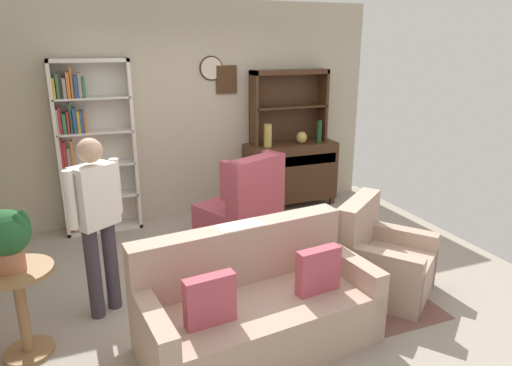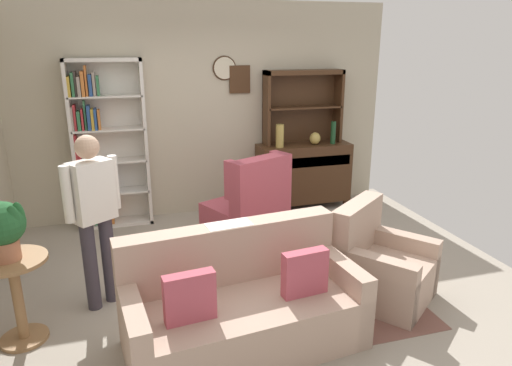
# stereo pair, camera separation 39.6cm
# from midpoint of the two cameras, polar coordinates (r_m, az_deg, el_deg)

# --- Properties ---
(ground_plane) EXTENTS (5.40, 4.60, 0.02)m
(ground_plane) POSITION_cam_midpoint_polar(r_m,az_deg,el_deg) (4.68, 1.98, -12.14)
(ground_plane) COLOR #9E9384
(wall_back) EXTENTS (5.00, 0.09, 2.80)m
(wall_back) POSITION_cam_midpoint_polar(r_m,az_deg,el_deg) (6.20, -4.10, 9.03)
(wall_back) COLOR #BCB299
(wall_back) RESTS_ON ground_plane
(area_rug) EXTENTS (2.34, 1.92, 0.01)m
(area_rug) POSITION_cam_midpoint_polar(r_m,az_deg,el_deg) (4.49, 5.70, -13.39)
(area_rug) COLOR brown
(area_rug) RESTS_ON ground_plane
(bookshelf) EXTENTS (0.90, 0.30, 2.10)m
(bookshelf) POSITION_cam_midpoint_polar(r_m,az_deg,el_deg) (5.95, -16.68, 4.25)
(bookshelf) COLOR silver
(bookshelf) RESTS_ON ground_plane
(sideboard) EXTENTS (1.30, 0.45, 0.92)m
(sideboard) POSITION_cam_midpoint_polar(r_m,az_deg,el_deg) (6.53, 7.65, 1.29)
(sideboard) COLOR #422816
(sideboard) RESTS_ON ground_plane
(sideboard_hutch) EXTENTS (1.10, 0.26, 1.00)m
(sideboard_hutch) POSITION_cam_midpoint_polar(r_m,az_deg,el_deg) (6.42, 7.63, 10.60)
(sideboard_hutch) COLOR #422816
(sideboard_hutch) RESTS_ON sideboard
(vase_tall) EXTENTS (0.11, 0.11, 0.31)m
(vase_tall) POSITION_cam_midpoint_polar(r_m,az_deg,el_deg) (6.18, 4.83, 5.87)
(vase_tall) COLOR tan
(vase_tall) RESTS_ON sideboard
(vase_round) EXTENTS (0.15, 0.15, 0.17)m
(vase_round) POSITION_cam_midpoint_polar(r_m,az_deg,el_deg) (6.41, 9.14, 5.49)
(vase_round) COLOR tan
(vase_round) RESTS_ON sideboard
(bottle_wine) EXTENTS (0.07, 0.07, 0.32)m
(bottle_wine) POSITION_cam_midpoint_polar(r_m,az_deg,el_deg) (6.49, 11.34, 6.17)
(bottle_wine) COLOR #194223
(bottle_wine) RESTS_ON sideboard
(couch_floral) EXTENTS (1.88, 1.05, 0.90)m
(couch_floral) POSITION_cam_midpoint_polar(r_m,az_deg,el_deg) (3.67, 1.43, -15.26)
(couch_floral) COLOR tan
(couch_floral) RESTS_ON ground_plane
(armchair_floral) EXTENTS (1.07, 1.08, 0.88)m
(armchair_floral) POSITION_cam_midpoint_polar(r_m,az_deg,el_deg) (4.48, 17.71, -10.13)
(armchair_floral) COLOR tan
(armchair_floral) RESTS_ON ground_plane
(wingback_chair) EXTENTS (1.05, 1.05, 1.05)m
(wingback_chair) POSITION_cam_midpoint_polar(r_m,az_deg,el_deg) (5.42, 1.27, -3.30)
(wingback_chair) COLOR #B74C5B
(wingback_chair) RESTS_ON ground_plane
(plant_stand) EXTENTS (0.52, 0.52, 0.71)m
(plant_stand) POSITION_cam_midpoint_polar(r_m,az_deg,el_deg) (3.99, -25.18, -12.16)
(plant_stand) COLOR #997047
(plant_stand) RESTS_ON ground_plane
(potted_plant_large) EXTENTS (0.33, 0.33, 0.46)m
(potted_plant_large) POSITION_cam_midpoint_polar(r_m,az_deg,el_deg) (3.76, -26.41, -4.97)
(potted_plant_large) COLOR #AD6B4C
(potted_plant_large) RESTS_ON plant_stand
(person_reading) EXTENTS (0.48, 0.36, 1.56)m
(person_reading) POSITION_cam_midpoint_polar(r_m,az_deg,el_deg) (4.08, -16.97, -3.30)
(person_reading) COLOR #38333D
(person_reading) RESTS_ON ground_plane
(coffee_table) EXTENTS (0.80, 0.50, 0.42)m
(coffee_table) POSITION_cam_midpoint_polar(r_m,az_deg,el_deg) (4.41, -0.70, -8.76)
(coffee_table) COLOR #422816
(coffee_table) RESTS_ON ground_plane
(book_stack) EXTENTS (0.17, 0.15, 0.10)m
(book_stack) POSITION_cam_midpoint_polar(r_m,az_deg,el_deg) (4.40, -1.03, -7.11)
(book_stack) COLOR gray
(book_stack) RESTS_ON coffee_table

